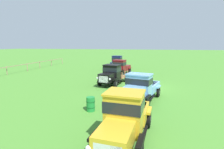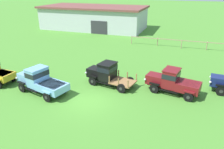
% 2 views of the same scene
% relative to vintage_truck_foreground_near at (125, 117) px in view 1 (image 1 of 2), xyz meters
% --- Properties ---
extents(ground_plane, '(240.00, 240.00, 0.00)m').
position_rel_vintage_truck_foreground_near_xyz_m(ground_plane, '(10.20, -0.34, -1.15)').
color(ground_plane, '#47842D').
extents(paddock_fence, '(18.26, 0.62, 1.23)m').
position_rel_vintage_truck_foreground_near_xyz_m(paddock_fence, '(17.96, 18.39, -0.24)').
color(paddock_fence, '#997F60').
rests_on(paddock_fence, ground).
extents(vintage_truck_foreground_near, '(4.88, 2.15, 2.31)m').
position_rel_vintage_truck_foreground_near_xyz_m(vintage_truck_foreground_near, '(0.00, 0.00, 0.00)').
color(vintage_truck_foreground_near, black).
rests_on(vintage_truck_foreground_near, ground).
extents(vintage_truck_second_in_line, '(5.22, 2.99, 2.14)m').
position_rel_vintage_truck_foreground_near_xyz_m(vintage_truck_second_in_line, '(5.68, -0.19, -0.09)').
color(vintage_truck_second_in_line, black).
rests_on(vintage_truck_second_in_line, ground).
extents(vintage_truck_midrow_center, '(4.89, 2.64, 2.11)m').
position_rel_vintage_truck_foreground_near_xyz_m(vintage_truck_midrow_center, '(10.39, 3.17, -0.03)').
color(vintage_truck_midrow_center, black).
rests_on(vintage_truck_midrow_center, ground).
extents(vintage_truck_far_side, '(4.78, 2.65, 2.11)m').
position_rel_vintage_truck_foreground_near_xyz_m(vintage_truck_far_side, '(16.33, 3.44, -0.09)').
color(vintage_truck_far_side, black).
rests_on(vintage_truck_far_side, ground).
extents(vintage_truck_back_of_row, '(4.82, 2.16, 2.30)m').
position_rel_vintage_truck_foreground_near_xyz_m(vintage_truck_back_of_row, '(21.66, 4.89, -0.01)').
color(vintage_truck_back_of_row, black).
rests_on(vintage_truck_back_of_row, ground).
extents(oil_drum_beside_row, '(0.56, 0.56, 0.91)m').
position_rel_vintage_truck_foreground_near_xyz_m(oil_drum_beside_row, '(3.05, 2.71, -0.69)').
color(oil_drum_beside_row, '#1E7F33').
rests_on(oil_drum_beside_row, ground).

